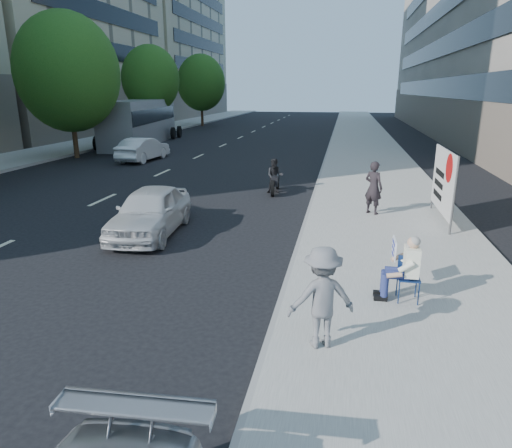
% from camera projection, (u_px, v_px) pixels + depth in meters
% --- Properties ---
extents(ground, '(160.00, 160.00, 0.00)m').
position_uv_depth(ground, '(203.00, 309.00, 8.82)').
color(ground, black).
rests_on(ground, ground).
extents(near_sidewalk, '(5.00, 120.00, 0.15)m').
position_uv_depth(near_sidewalk, '(369.00, 160.00, 26.91)').
color(near_sidewalk, gray).
rests_on(near_sidewalk, ground).
extents(far_sidewalk, '(4.50, 120.00, 0.15)m').
position_uv_depth(far_sidewalk, '(52.00, 151.00, 30.66)').
color(far_sidewalk, gray).
rests_on(far_sidewalk, ground).
extents(far_bldg_north, '(22.00, 28.00, 28.00)m').
position_uv_depth(far_bldg_north, '(131.00, 21.00, 68.64)').
color(far_bldg_north, '#C6B795').
rests_on(far_bldg_north, ground).
extents(tree_far_c, '(6.00, 6.00, 8.47)m').
position_uv_depth(tree_far_c, '(68.00, 73.00, 26.82)').
color(tree_far_c, '#382616').
rests_on(tree_far_c, ground).
extents(tree_far_d, '(4.80, 4.80, 7.65)m').
position_uv_depth(tree_far_d, '(151.00, 79.00, 38.15)').
color(tree_far_d, '#382616').
rests_on(tree_far_d, ground).
extents(tree_far_e, '(5.40, 5.40, 7.89)m').
position_uv_depth(tree_far_e, '(201.00, 83.00, 51.37)').
color(tree_far_e, '#382616').
rests_on(tree_far_e, ground).
extents(seated_protester, '(0.83, 1.12, 1.31)m').
position_uv_depth(seated_protester, '(404.00, 265.00, 8.70)').
color(seated_protester, navy).
rests_on(seated_protester, near_sidewalk).
extents(jogger, '(1.21, 0.94, 1.66)m').
position_uv_depth(jogger, '(322.00, 297.00, 7.09)').
color(jogger, slate).
rests_on(jogger, near_sidewalk).
extents(pedestrian_woman, '(0.75, 0.70, 1.73)m').
position_uv_depth(pedestrian_woman, '(374.00, 188.00, 14.80)').
color(pedestrian_woman, black).
rests_on(pedestrian_woman, near_sidewalk).
extents(protest_banner, '(0.08, 3.06, 2.20)m').
position_uv_depth(protest_banner, '(443.00, 181.00, 13.92)').
color(protest_banner, '#4C4C4C').
rests_on(protest_banner, near_sidewalk).
extents(white_sedan_near, '(1.92, 4.15, 1.38)m').
position_uv_depth(white_sedan_near, '(150.00, 211.00, 13.23)').
color(white_sedan_near, silver).
rests_on(white_sedan_near, ground).
extents(white_sedan_mid, '(1.79, 4.23, 1.36)m').
position_uv_depth(white_sedan_mid, '(143.00, 149.00, 26.97)').
color(white_sedan_mid, silver).
rests_on(white_sedan_mid, ground).
extents(motorcycle, '(0.74, 2.05, 1.42)m').
position_uv_depth(motorcycle, '(275.00, 178.00, 18.51)').
color(motorcycle, black).
rests_on(motorcycle, ground).
extents(bus, '(4.14, 12.32, 3.30)m').
position_uv_depth(bus, '(141.00, 122.00, 35.15)').
color(bus, slate).
rests_on(bus, ground).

